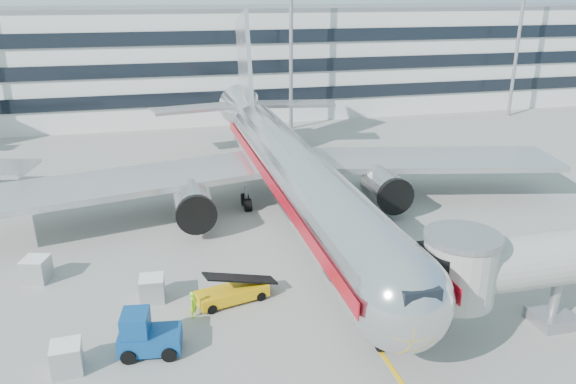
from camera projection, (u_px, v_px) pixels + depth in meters
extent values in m
plane|color=gray|center=(332.00, 279.00, 36.96)|extent=(180.00, 180.00, 0.00)
cube|color=yellow|center=(294.00, 222.00, 46.08)|extent=(0.25, 70.00, 0.01)
cylinder|color=silver|center=(300.00, 181.00, 42.83)|extent=(5.00, 36.00, 5.00)
sphere|color=silver|center=(401.00, 300.00, 26.42)|extent=(5.00, 5.00, 5.00)
cone|color=silver|center=(247.00, 113.00, 63.61)|extent=(5.00, 10.00, 5.00)
cube|color=black|center=(418.00, 295.00, 24.67)|extent=(1.80, 1.20, 0.90)
cube|color=#B7B7BC|center=(422.00, 159.00, 51.11)|extent=(24.95, 12.07, 0.50)
cube|color=#B7B7BC|center=(127.00, 182.00, 45.13)|extent=(24.95, 12.07, 0.50)
cylinder|color=#99999E|center=(385.00, 189.00, 47.18)|extent=(3.00, 4.20, 3.00)
cylinder|color=#99999E|center=(194.00, 205.00, 43.50)|extent=(3.00, 4.20, 3.00)
cylinder|color=black|center=(395.00, 197.00, 45.35)|extent=(3.10, 0.50, 3.10)
cylinder|color=black|center=(196.00, 215.00, 41.68)|extent=(3.10, 0.50, 3.10)
cube|color=#B7B7BC|center=(245.00, 73.00, 62.57)|extent=(0.45, 9.39, 13.72)
cube|color=#B7B7BC|center=(292.00, 104.00, 65.58)|extent=(10.41, 4.94, 0.35)
cube|color=#B7B7BC|center=(197.00, 108.00, 63.05)|extent=(10.41, 4.94, 0.35)
cylinder|color=gray|center=(381.00, 336.00, 29.36)|extent=(0.24, 0.24, 1.80)
cylinder|color=black|center=(380.00, 343.00, 29.52)|extent=(0.35, 0.90, 0.90)
cylinder|color=gray|center=(317.00, 191.00, 50.13)|extent=(0.30, 0.30, 2.00)
cylinder|color=gray|center=(246.00, 197.00, 48.66)|extent=(0.30, 0.30, 2.00)
cube|color=#9F0B17|center=(332.00, 175.00, 43.31)|extent=(0.06, 38.00, 0.90)
cube|color=#9F0B17|center=(268.00, 180.00, 42.15)|extent=(0.06, 38.00, 0.90)
cylinder|color=#A8A8A3|center=(563.00, 257.00, 30.65)|extent=(13.00, 3.00, 3.00)
cylinder|color=#A8A8A3|center=(459.00, 270.00, 29.21)|extent=(3.80, 3.80, 3.40)
cylinder|color=gray|center=(463.00, 237.00, 28.56)|extent=(4.00, 4.00, 0.30)
cube|color=black|center=(436.00, 273.00, 28.91)|extent=(1.40, 2.60, 2.60)
cylinder|color=gray|center=(555.00, 299.00, 31.54)|extent=(0.56, 0.56, 3.20)
cube|color=gray|center=(551.00, 318.00, 31.96)|extent=(2.20, 2.20, 0.70)
cylinder|color=black|center=(538.00, 320.00, 31.76)|extent=(0.35, 0.70, 0.70)
cylinder|color=black|center=(565.00, 316.00, 32.17)|extent=(0.35, 0.70, 0.70)
cube|color=silver|center=(216.00, 61.00, 87.31)|extent=(150.00, 24.00, 15.00)
cube|color=black|center=(228.00, 97.00, 77.47)|extent=(150.00, 0.30, 1.80)
cube|color=black|center=(227.00, 68.00, 76.11)|extent=(150.00, 0.30, 1.80)
cube|color=black|center=(226.00, 37.00, 74.75)|extent=(150.00, 0.30, 1.80)
cube|color=gray|center=(213.00, 8.00, 84.67)|extent=(150.00, 24.00, 0.60)
cylinder|color=gray|center=(291.00, 34.00, 72.86)|extent=(0.50, 0.50, 25.00)
cylinder|color=gray|center=(520.00, 30.00, 80.68)|extent=(0.50, 0.50, 25.00)
cube|color=#D79D09|center=(232.00, 294.00, 34.14)|extent=(4.60, 2.55, 0.69)
cube|color=black|center=(232.00, 281.00, 33.83)|extent=(4.70, 2.11, 1.52)
cylinder|color=black|center=(204.00, 298.00, 34.11)|extent=(0.64, 0.41, 0.59)
cylinder|color=black|center=(212.00, 309.00, 32.96)|extent=(0.64, 0.41, 0.59)
cylinder|color=black|center=(251.00, 286.00, 35.49)|extent=(0.64, 0.41, 0.59)
cylinder|color=black|center=(261.00, 296.00, 34.33)|extent=(0.64, 0.41, 0.59)
cube|color=navy|center=(150.00, 340.00, 29.29)|extent=(3.40, 2.24, 1.02)
cube|color=navy|center=(135.00, 324.00, 28.87)|extent=(1.59, 1.88, 1.25)
cube|color=black|center=(135.00, 317.00, 28.74)|extent=(1.44, 1.64, 0.11)
cylinder|color=black|center=(134.00, 337.00, 30.10)|extent=(0.83, 0.45, 0.79)
cylinder|color=black|center=(129.00, 357.00, 28.51)|extent=(0.83, 0.45, 0.79)
cylinder|color=black|center=(172.00, 335.00, 30.30)|extent=(0.83, 0.45, 0.79)
cylinder|color=black|center=(169.00, 354.00, 28.71)|extent=(0.83, 0.45, 0.79)
cube|color=#A9ABB0|center=(152.00, 289.00, 34.25)|extent=(1.55, 1.55, 1.50)
cube|color=white|center=(151.00, 278.00, 33.99)|extent=(1.55, 1.55, 0.06)
cube|color=#A9ABB0|center=(37.00, 270.00, 36.52)|extent=(1.91, 1.91, 1.57)
cube|color=white|center=(35.00, 259.00, 36.25)|extent=(1.91, 1.91, 0.06)
cube|color=#A9ABB0|center=(67.00, 358.00, 27.80)|extent=(1.54, 1.54, 1.51)
cube|color=white|center=(65.00, 345.00, 27.54)|extent=(1.54, 1.54, 0.06)
imported|color=#9EF019|center=(194.00, 304.00, 32.43)|extent=(0.67, 0.71, 1.64)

